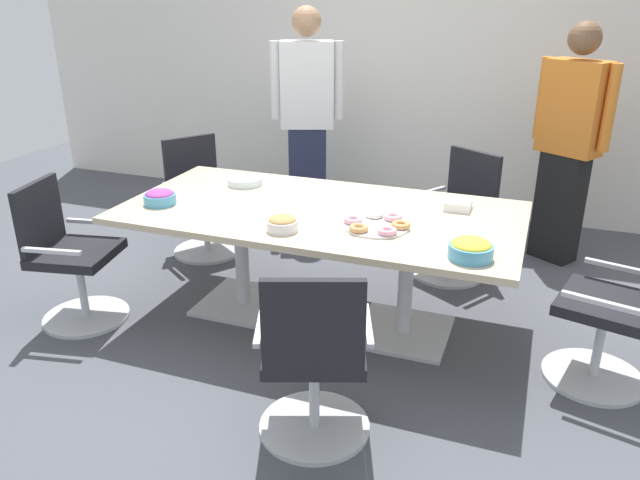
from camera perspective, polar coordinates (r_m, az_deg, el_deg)
name	(u,v)px	position (r m, az deg, el deg)	size (l,w,h in m)	color
ground_plane	(320,319)	(4.06, 0.00, -7.26)	(10.00, 10.00, 0.01)	#4C4F56
back_wall	(412,58)	(5.87, 8.51, 16.26)	(8.00, 0.10, 2.80)	white
conference_table	(320,229)	(3.79, 0.00, 1.05)	(2.40, 1.20, 0.75)	#CCB793
office_chair_0	(616,316)	(3.60, 25.64, -6.37)	(0.66, 0.66, 0.91)	silver
office_chair_1	(456,222)	(4.63, 12.45, 1.67)	(0.74, 0.74, 0.91)	silver
office_chair_2	(202,203)	(5.01, -10.87, 3.39)	(0.75, 0.75, 0.91)	silver
office_chair_3	(70,261)	(4.19, -22.09, -1.79)	(0.63, 0.63, 0.91)	silver
office_chair_4	(314,364)	(2.87, -0.56, -11.37)	(0.69, 0.69, 0.91)	silver
person_standing_0	(307,116)	(5.34, -1.19, 11.37)	(0.60, 0.36, 1.86)	#232842
person_standing_1	(569,142)	(4.98, 21.97, 8.38)	(0.56, 0.42, 1.78)	black
snack_bowl_chips_yellow	(471,249)	(3.14, 13.75, -0.78)	(0.22, 0.22, 0.11)	#4C9EC6
snack_bowl_cookies	(282,223)	(3.41, -3.50, 1.55)	(0.18, 0.18, 0.09)	white
snack_bowl_candy_mix	(160,197)	(3.95, -14.58, 3.86)	(0.20, 0.20, 0.09)	#4C9EC6
donut_platter	(377,224)	(3.48, 5.31, 1.48)	(0.38, 0.37, 0.04)	white
plate_stack	(245,181)	(4.25, -6.94, 5.41)	(0.24, 0.24, 0.05)	white
napkin_pile	(458,205)	(3.83, 12.62, 3.17)	(0.15, 0.15, 0.06)	white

